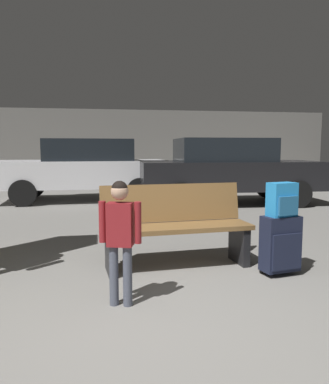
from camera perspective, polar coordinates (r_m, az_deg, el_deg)
ground_plane at (r=6.58m, az=-5.82°, el=-5.20°), size 18.00×18.00×0.10m
garage_back_wall at (r=15.30m, az=-8.09°, el=6.89°), size 18.00×0.12×2.80m
bench at (r=4.18m, az=1.69°, el=-5.10°), size 1.64×0.66×0.89m
suitcase at (r=4.08m, az=16.96°, el=-7.42°), size 0.41×0.29×0.60m
backpack_bright at (r=3.99m, az=17.18°, el=-1.14°), size 0.31×0.25×0.34m
child at (r=3.11m, az=-6.66°, el=-5.60°), size 0.34×0.24×1.03m
parked_car_far at (r=9.68m, az=-11.90°, el=3.55°), size 4.15×1.90×1.51m
parked_car_near at (r=8.98m, az=9.36°, el=3.38°), size 4.16×1.91×1.51m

